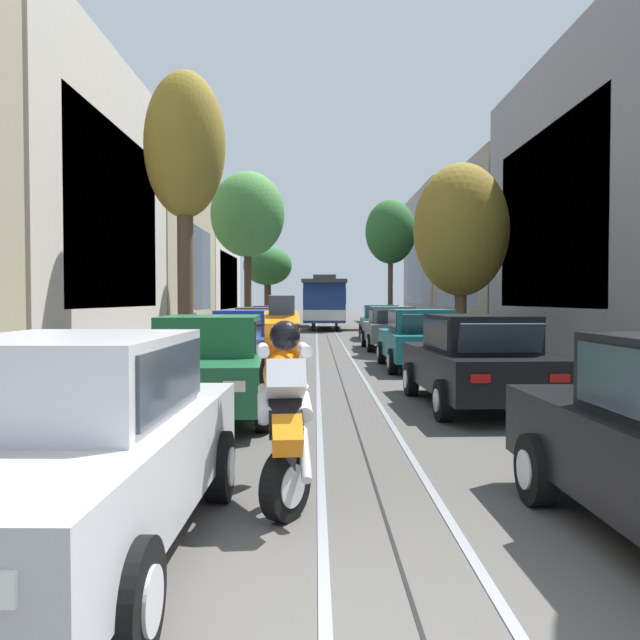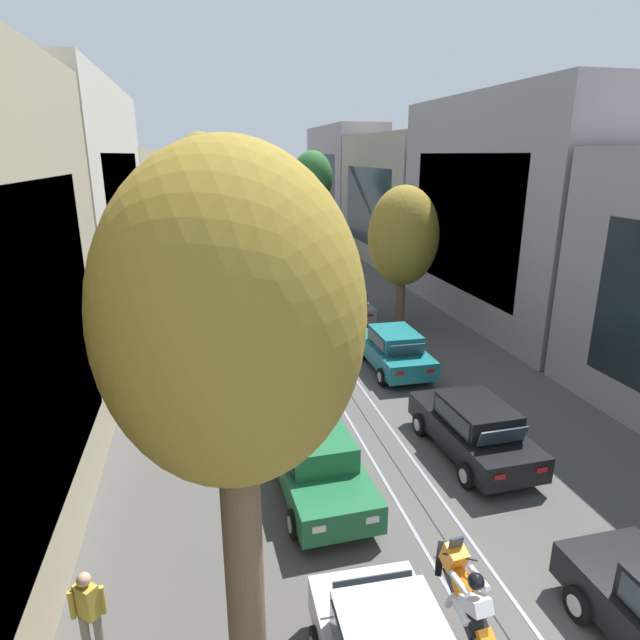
{
  "view_description": "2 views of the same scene",
  "coord_description": "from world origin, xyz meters",
  "px_view_note": "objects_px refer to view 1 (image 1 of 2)",
  "views": [
    {
      "loc": [
        -0.59,
        -3.03,
        1.84
      ],
      "look_at": [
        -0.4,
        23.67,
        1.0
      ],
      "focal_mm": 36.79,
      "sensor_mm": 36.0,
      "label": 1
    },
    {
      "loc": [
        -4.64,
        -3.47,
        7.8
      ],
      "look_at": [
        0.0,
        17.15,
        1.24
      ],
      "focal_mm": 30.03,
      "sensor_mm": 36.0,
      "label": 2
    }
  ],
  "objects_px": {
    "parked_car_silver_near_left": "(66,446)",
    "parked_car_black_second_right": "(477,360)",
    "street_tree_kerb_left_mid": "(248,215)",
    "street_tree_kerb_right_second": "(461,230)",
    "parked_car_blue_fifth_left": "(273,324)",
    "street_tree_kerb_left_fourth": "(268,267)",
    "pedestrian_on_left_pavement": "(189,324)",
    "street_tree_kerb_left_second": "(185,151)",
    "cable_car_trolley": "(325,302)",
    "parked_car_teal_mid_right": "(420,339)",
    "street_tree_kerb_right_mid": "(391,233)",
    "parked_car_grey_fourth_right": "(391,328)",
    "parked_car_brown_fourth_left": "(260,331)",
    "parked_car_blue_mid_left": "(249,342)",
    "motorcycle_with_rider": "(284,396)",
    "parked_car_teal_fifth_right": "(381,322)"
  },
  "relations": [
    {
      "from": "parked_car_blue_fifth_left",
      "to": "parked_car_grey_fourth_right",
      "type": "xyz_separation_m",
      "value": [
        4.55,
        -3.18,
        0.0
      ]
    },
    {
      "from": "street_tree_kerb_left_second",
      "to": "cable_car_trolley",
      "type": "bearing_deg",
      "value": 78.2
    },
    {
      "from": "parked_car_grey_fourth_right",
      "to": "parked_car_silver_near_left",
      "type": "bearing_deg",
      "value": -103.23
    },
    {
      "from": "cable_car_trolley",
      "to": "parked_car_black_second_right",
      "type": "bearing_deg",
      "value": -85.78
    },
    {
      "from": "parked_car_brown_fourth_left",
      "to": "parked_car_teal_fifth_right",
      "type": "height_order",
      "value": "same"
    },
    {
      "from": "pedestrian_on_left_pavement",
      "to": "street_tree_kerb_left_mid",
      "type": "bearing_deg",
      "value": 82.68
    },
    {
      "from": "parked_car_silver_near_left",
      "to": "pedestrian_on_left_pavement",
      "type": "bearing_deg",
      "value": 98.22
    },
    {
      "from": "parked_car_blue_mid_left",
      "to": "parked_car_blue_fifth_left",
      "type": "xyz_separation_m",
      "value": [
        -0.12,
        11.2,
        0.0
      ]
    },
    {
      "from": "parked_car_brown_fourth_left",
      "to": "parked_car_blue_fifth_left",
      "type": "xyz_separation_m",
      "value": [
        0.06,
        5.57,
        0.0
      ]
    },
    {
      "from": "parked_car_blue_fifth_left",
      "to": "street_tree_kerb_right_mid",
      "type": "distance_m",
      "value": 16.26
    },
    {
      "from": "parked_car_blue_mid_left",
      "to": "street_tree_kerb_left_second",
      "type": "relative_size",
      "value": 0.51
    },
    {
      "from": "parked_car_blue_mid_left",
      "to": "motorcycle_with_rider",
      "type": "relative_size",
      "value": 2.32
    },
    {
      "from": "parked_car_brown_fourth_left",
      "to": "motorcycle_with_rider",
      "type": "relative_size",
      "value": 2.32
    },
    {
      "from": "street_tree_kerb_right_mid",
      "to": "cable_car_trolley",
      "type": "height_order",
      "value": "street_tree_kerb_right_mid"
    },
    {
      "from": "parked_car_brown_fourth_left",
      "to": "motorcycle_with_rider",
      "type": "distance_m",
      "value": 15.99
    },
    {
      "from": "parked_car_black_second_right",
      "to": "street_tree_kerb_left_mid",
      "type": "height_order",
      "value": "street_tree_kerb_left_mid"
    },
    {
      "from": "parked_car_grey_fourth_right",
      "to": "parked_car_blue_fifth_left",
      "type": "bearing_deg",
      "value": 145.09
    },
    {
      "from": "street_tree_kerb_left_fourth",
      "to": "parked_car_blue_mid_left",
      "type": "bearing_deg",
      "value": -86.74
    },
    {
      "from": "parked_car_silver_near_left",
      "to": "cable_car_trolley",
      "type": "bearing_deg",
      "value": 86.23
    },
    {
      "from": "parked_car_black_second_right",
      "to": "street_tree_kerb_right_mid",
      "type": "xyz_separation_m",
      "value": [
        1.95,
        30.07,
        5.25
      ]
    },
    {
      "from": "street_tree_kerb_right_second",
      "to": "pedestrian_on_left_pavement",
      "type": "relative_size",
      "value": 3.8
    },
    {
      "from": "parked_car_blue_fifth_left",
      "to": "street_tree_kerb_left_fourth",
      "type": "xyz_separation_m",
      "value": [
        -1.52,
        17.65,
        3.29
      ]
    },
    {
      "from": "parked_car_brown_fourth_left",
      "to": "pedestrian_on_left_pavement",
      "type": "xyz_separation_m",
      "value": [
        -2.59,
        1.21,
        0.17
      ]
    },
    {
      "from": "cable_car_trolley",
      "to": "motorcycle_with_rider",
      "type": "height_order",
      "value": "cable_car_trolley"
    },
    {
      "from": "parked_car_blue_fifth_left",
      "to": "street_tree_kerb_left_second",
      "type": "xyz_separation_m",
      "value": [
        -2.08,
        -7.86,
        5.4
      ]
    },
    {
      "from": "parked_car_black_second_right",
      "to": "street_tree_kerb_left_mid",
      "type": "xyz_separation_m",
      "value": [
        -6.04,
        20.6,
        5.11
      ]
    },
    {
      "from": "parked_car_brown_fourth_left",
      "to": "cable_car_trolley",
      "type": "relative_size",
      "value": 0.48
    },
    {
      "from": "parked_car_grey_fourth_right",
      "to": "parked_car_teal_fifth_right",
      "type": "distance_m",
      "value": 6.27
    },
    {
      "from": "parked_car_grey_fourth_right",
      "to": "street_tree_kerb_right_second",
      "type": "height_order",
      "value": "street_tree_kerb_right_second"
    },
    {
      "from": "parked_car_silver_near_left",
      "to": "parked_car_black_second_right",
      "type": "xyz_separation_m",
      "value": [
        4.54,
        6.49,
        0.0
      ]
    },
    {
      "from": "street_tree_kerb_left_second",
      "to": "parked_car_silver_near_left",
      "type": "bearing_deg",
      "value": -82.05
    },
    {
      "from": "street_tree_kerb_left_mid",
      "to": "street_tree_kerb_right_second",
      "type": "xyz_separation_m",
      "value": [
        8.28,
        -9.24,
        -1.7
      ]
    },
    {
      "from": "parked_car_blue_mid_left",
      "to": "street_tree_kerb_left_mid",
      "type": "bearing_deg",
      "value": 95.96
    },
    {
      "from": "street_tree_kerb_left_mid",
      "to": "street_tree_kerb_left_fourth",
      "type": "height_order",
      "value": "street_tree_kerb_left_mid"
    },
    {
      "from": "parked_car_brown_fourth_left",
      "to": "cable_car_trolley",
      "type": "distance_m",
      "value": 19.1
    },
    {
      "from": "parked_car_blue_mid_left",
      "to": "street_tree_kerb_right_second",
      "type": "relative_size",
      "value": 0.67
    },
    {
      "from": "parked_car_teal_fifth_right",
      "to": "pedestrian_on_left_pavement",
      "type": "xyz_separation_m",
      "value": [
        -7.45,
        -7.44,
        0.17
      ]
    },
    {
      "from": "street_tree_kerb_left_fourth",
      "to": "motorcycle_with_rider",
      "type": "distance_m",
      "value": 39.38
    },
    {
      "from": "motorcycle_with_rider",
      "to": "parked_car_teal_mid_right",
      "type": "bearing_deg",
      "value": 75.19
    },
    {
      "from": "parked_car_teal_mid_right",
      "to": "street_tree_kerb_right_mid",
      "type": "relative_size",
      "value": 0.54
    },
    {
      "from": "parked_car_teal_mid_right",
      "to": "parked_car_brown_fourth_left",
      "type": "bearing_deg",
      "value": 136.47
    },
    {
      "from": "parked_car_silver_near_left",
      "to": "parked_car_grey_fourth_right",
      "type": "height_order",
      "value": "same"
    },
    {
      "from": "street_tree_kerb_left_mid",
      "to": "parked_car_black_second_right",
      "type": "bearing_deg",
      "value": -73.66
    },
    {
      "from": "parked_car_black_second_right",
      "to": "pedestrian_on_left_pavement",
      "type": "relative_size",
      "value": 2.57
    },
    {
      "from": "street_tree_kerb_left_second",
      "to": "parked_car_brown_fourth_left",
      "type": "bearing_deg",
      "value": 48.6
    },
    {
      "from": "parked_car_blue_mid_left",
      "to": "pedestrian_on_left_pavement",
      "type": "height_order",
      "value": "pedestrian_on_left_pavement"
    },
    {
      "from": "street_tree_kerb_left_mid",
      "to": "parked_car_brown_fourth_left",
      "type": "bearing_deg",
      "value": -81.79
    },
    {
      "from": "parked_car_blue_mid_left",
      "to": "motorcycle_with_rider",
      "type": "xyz_separation_m",
      "value": [
        1.36,
        -10.29,
        0.19
      ]
    },
    {
      "from": "parked_car_silver_near_left",
      "to": "parked_car_teal_fifth_right",
      "type": "relative_size",
      "value": 0.99
    },
    {
      "from": "parked_car_teal_fifth_right",
      "to": "cable_car_trolley",
      "type": "xyz_separation_m",
      "value": [
        -2.45,
        10.27,
        0.86
      ]
    }
  ]
}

